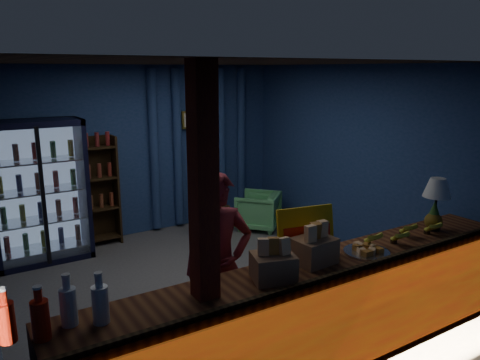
% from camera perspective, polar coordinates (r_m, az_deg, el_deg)
% --- Properties ---
extents(ground, '(4.60, 4.60, 0.00)m').
position_cam_1_polar(ground, '(5.82, -3.69, -12.44)').
color(ground, '#515154').
rests_on(ground, ground).
extents(room_walls, '(4.60, 4.60, 4.60)m').
position_cam_1_polar(room_walls, '(5.33, -3.95, 2.93)').
color(room_walls, navy).
rests_on(room_walls, ground).
extents(counter, '(4.40, 0.57, 0.99)m').
position_cam_1_polar(counter, '(4.20, 9.22, -16.07)').
color(counter, brown).
rests_on(counter, ground).
extents(support_post, '(0.16, 0.16, 2.60)m').
position_cam_1_polar(support_post, '(3.31, -4.33, -8.49)').
color(support_post, '#9A3516').
rests_on(support_post, ground).
extents(beverage_cooler, '(1.20, 0.62, 1.90)m').
position_cam_1_polar(beverage_cooler, '(6.80, -23.39, -1.36)').
color(beverage_cooler, black).
rests_on(beverage_cooler, ground).
extents(bottle_shelf, '(0.50, 0.28, 1.60)m').
position_cam_1_polar(bottle_shelf, '(7.13, -16.74, -1.33)').
color(bottle_shelf, '#392712').
rests_on(bottle_shelf, ground).
extents(curtain_folds, '(1.74, 0.14, 2.50)m').
position_cam_1_polar(curtain_folds, '(7.70, -4.89, 4.10)').
color(curtain_folds, navy).
rests_on(curtain_folds, room_walls).
extents(framed_picture, '(0.36, 0.04, 0.28)m').
position_cam_1_polar(framed_picture, '(7.54, -5.83, 7.33)').
color(framed_picture, gold).
rests_on(framed_picture, room_walls).
extents(shopkeeper, '(0.68, 0.51, 1.70)m').
position_cam_1_polar(shopkeeper, '(4.15, -2.66, -10.51)').
color(shopkeeper, maroon).
rests_on(shopkeeper, ground).
extents(green_chair, '(0.91, 0.91, 0.60)m').
position_cam_1_polar(green_chair, '(7.60, 2.23, -3.74)').
color(green_chair, '#63C673').
rests_on(green_chair, ground).
extents(side_table, '(0.58, 0.49, 0.54)m').
position_cam_1_polar(side_table, '(7.35, -3.55, -4.94)').
color(side_table, '#392712').
rests_on(side_table, ground).
extents(yellow_sign, '(0.54, 0.21, 0.42)m').
position_cam_1_polar(yellow_sign, '(4.11, 8.03, -6.21)').
color(yellow_sign, '#DAB30B').
rests_on(yellow_sign, counter).
extents(soda_bottles, '(0.64, 0.19, 0.34)m').
position_cam_1_polar(soda_bottles, '(3.18, -21.65, -14.63)').
color(soda_bottles, red).
rests_on(soda_bottles, counter).
extents(snack_box_left, '(0.38, 0.34, 0.34)m').
position_cam_1_polar(snack_box_left, '(3.64, 4.08, -10.30)').
color(snack_box_left, '#B07955').
rests_on(snack_box_left, counter).
extents(snack_box_centre, '(0.35, 0.30, 0.35)m').
position_cam_1_polar(snack_box_centre, '(3.98, 9.01, -8.26)').
color(snack_box_centre, '#B07955').
rests_on(snack_box_centre, counter).
extents(pastry_tray, '(0.41, 0.41, 0.07)m').
position_cam_1_polar(pastry_tray, '(4.30, 15.18, -8.35)').
color(pastry_tray, silver).
rests_on(pastry_tray, counter).
extents(banana_bunches, '(0.94, 0.28, 0.15)m').
position_cam_1_polar(banana_bunches, '(4.70, 19.09, -6.07)').
color(banana_bunches, gold).
rests_on(banana_bunches, counter).
extents(table_lamp, '(0.27, 0.27, 0.54)m').
position_cam_1_polar(table_lamp, '(5.02, 22.91, -1.10)').
color(table_lamp, black).
rests_on(table_lamp, counter).
extents(pineapple, '(0.18, 0.18, 0.30)m').
position_cam_1_polar(pineapple, '(5.08, 22.53, -4.36)').
color(pineapple, olive).
rests_on(pineapple, counter).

